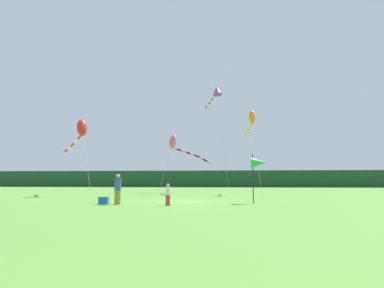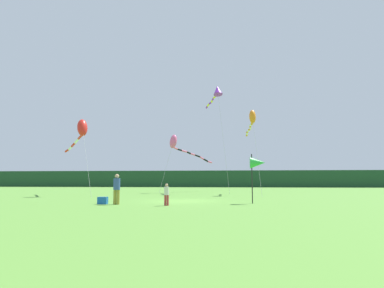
# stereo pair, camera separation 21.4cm
# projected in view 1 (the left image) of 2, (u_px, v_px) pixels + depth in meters

# --- Properties ---
(ground_plane) EXTENTS (120.00, 120.00, 0.00)m
(ground_plane) POSITION_uv_depth(u_px,v_px,m) (183.00, 201.00, 21.75)
(ground_plane) COLOR #5B9338
(distant_treeline) EXTENTS (108.00, 2.05, 3.35)m
(distant_treeline) POSITION_uv_depth(u_px,v_px,m) (212.00, 179.00, 66.42)
(distant_treeline) COLOR #1E4228
(distant_treeline) RESTS_ON ground
(person_adult) EXTENTS (0.38, 0.38, 1.75)m
(person_adult) POSITION_uv_depth(u_px,v_px,m) (118.00, 187.00, 18.75)
(person_adult) COLOR olive
(person_adult) RESTS_ON ground
(person_child) EXTENTS (0.26, 0.26, 1.20)m
(person_child) POSITION_uv_depth(u_px,v_px,m) (168.00, 193.00, 17.91)
(person_child) COLOR #B23338
(person_child) RESTS_ON ground
(cooler_box) EXTENTS (0.55, 0.34, 0.42)m
(cooler_box) POSITION_uv_depth(u_px,v_px,m) (104.00, 201.00, 18.93)
(cooler_box) COLOR #1959B2
(cooler_box) RESTS_ON ground
(banner_flag_pole) EXTENTS (0.90, 0.70, 2.99)m
(banner_flag_pole) POSITION_uv_depth(u_px,v_px,m) (258.00, 163.00, 19.77)
(banner_flag_pole) COLOR black
(banner_flag_pole) RESTS_ON ground
(kite_rainbow) EXTENTS (5.40, 7.26, 6.63)m
(kite_rainbow) POSITION_uv_depth(u_px,v_px,m) (177.00, 145.00, 37.34)
(kite_rainbow) COLOR #B2B2B2
(kite_rainbow) RESTS_ON ground
(kite_red) EXTENTS (5.88, 6.67, 7.12)m
(kite_red) POSITION_uv_depth(u_px,v_px,m) (81.00, 130.00, 29.89)
(kite_red) COLOR #B2B2B2
(kite_red) RESTS_ON ground
(kite_purple) EXTENTS (2.77, 5.88, 12.16)m
(kite_purple) POSITION_uv_depth(u_px,v_px,m) (216.00, 92.00, 36.76)
(kite_purple) COLOR #B2B2B2
(kite_purple) RESTS_ON ground
(kite_orange) EXTENTS (0.90, 7.33, 8.45)m
(kite_orange) POSITION_uv_depth(u_px,v_px,m) (252.00, 119.00, 32.42)
(kite_orange) COLOR #B2B2B2
(kite_orange) RESTS_ON ground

